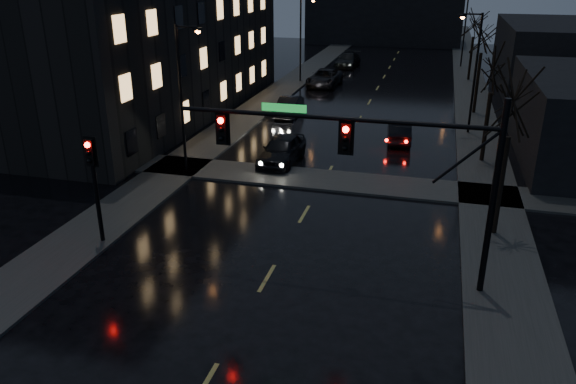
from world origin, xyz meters
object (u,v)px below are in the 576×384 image
Objects in this scene: oncoming_car_b at (289,107)px; lead_car at (399,132)px; oncoming_car_a at (282,150)px; oncoming_car_c at (325,78)px; oncoming_car_d at (348,60)px.

lead_car is (8.76, -4.78, -0.03)m from oncoming_car_b.
oncoming_car_a is 11.13m from oncoming_car_b.
oncoming_car_c is (-2.07, 22.75, -0.03)m from oncoming_car_a.
lead_car is at bearing -60.80° from oncoming_car_c.
lead_car is at bearing -29.09° from oncoming_car_b.
oncoming_car_b is at bearing -34.60° from lead_car.
oncoming_car_b is 9.98m from lead_car.
oncoming_car_c reaches higher than lead_car.
oncoming_car_d is 1.31× the size of lead_car.
oncoming_car_a is at bearing -77.67° from oncoming_car_b.
oncoming_car_c is at bearing 87.54° from oncoming_car_b.
oncoming_car_a is 8.74m from lead_car.
oncoming_car_c reaches higher than oncoming_car_d.
oncoming_car_c is 1.38× the size of lead_car.
oncoming_car_b is at bearing -88.05° from oncoming_car_d.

